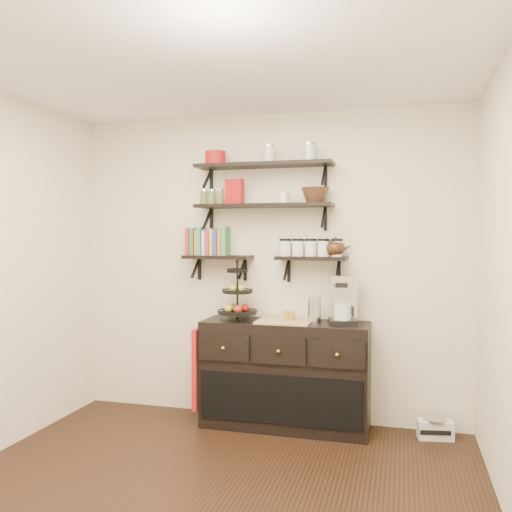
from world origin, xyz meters
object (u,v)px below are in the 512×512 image
(sideboard, at_px, (285,374))
(radio, at_px, (435,429))
(coffee_maker, at_px, (343,300))
(fruit_stand, at_px, (238,300))

(sideboard, xyz_separation_m, radio, (1.22, 0.06, -0.37))
(sideboard, distance_m, coffee_maker, 0.80)
(fruit_stand, relative_size, radio, 1.69)
(fruit_stand, xyz_separation_m, radio, (1.64, 0.05, -0.99))
(fruit_stand, xyz_separation_m, coffee_maker, (0.90, 0.02, 0.02))
(fruit_stand, height_order, radio, fruit_stand)
(coffee_maker, distance_m, radio, 1.25)
(sideboard, bearing_deg, radio, 2.72)
(sideboard, height_order, fruit_stand, fruit_stand)
(sideboard, height_order, coffee_maker, coffee_maker)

